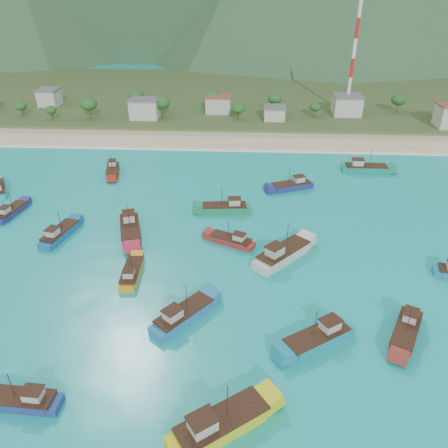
# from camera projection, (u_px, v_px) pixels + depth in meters

# --- Properties ---
(ground) EXTENTS (600.00, 600.00, 0.00)m
(ground) POSITION_uv_depth(u_px,v_px,m) (171.00, 290.00, 73.49)
(ground) COLOR #0C8E7C
(ground) RESTS_ON ground
(beach) EXTENTS (400.00, 18.00, 1.20)m
(beach) POSITION_uv_depth(u_px,v_px,m) (210.00, 140.00, 142.22)
(beach) COLOR beige
(beach) RESTS_ON ground
(land) EXTENTS (400.00, 110.00, 2.40)m
(land) POSITION_uv_depth(u_px,v_px,m) (222.00, 96.00, 195.30)
(land) COLOR #385123
(land) RESTS_ON ground
(surf_line) EXTENTS (400.00, 2.50, 0.08)m
(surf_line) POSITION_uv_depth(u_px,v_px,m) (208.00, 150.00, 133.96)
(surf_line) COLOR white
(surf_line) RESTS_ON ground
(village) EXTENTS (212.42, 29.02, 7.16)m
(village) POSITION_uv_depth(u_px,v_px,m) (258.00, 108.00, 158.88)
(village) COLOR beige
(village) RESTS_ON ground
(vegetation) EXTENTS (274.13, 25.23, 8.14)m
(vegetation) POSITION_uv_depth(u_px,v_px,m) (207.00, 105.00, 161.20)
(vegetation) COLOR #235623
(vegetation) RESTS_ON ground
(radio_tower) EXTENTS (1.20, 1.20, 39.27)m
(radio_tower) POSITION_uv_depth(u_px,v_px,m) (353.00, 58.00, 154.62)
(radio_tower) COLOR red
(radio_tower) RESTS_ON ground
(boat_1) EXTENTS (12.10, 3.64, 7.14)m
(boat_1) POSITION_uv_depth(u_px,v_px,m) (365.00, 169.00, 118.12)
(boat_1) COLOR #137D65
(boat_1) RESTS_ON ground
(boat_4) EXTENTS (11.22, 4.23, 6.48)m
(boat_4) POSITION_uv_depth(u_px,v_px,m) (225.00, 208.00, 98.00)
(boat_4) COLOR #187C49
(boat_4) RESTS_ON ground
(boat_7) EXTENTS (9.50, 6.39, 5.45)m
(boat_7) POSITION_uv_depth(u_px,v_px,m) (231.00, 241.00, 86.18)
(boat_7) COLOR maroon
(boat_7) RESTS_ON ground
(boat_8) EXTENTS (12.34, 10.26, 7.39)m
(boat_8) POSITION_uv_depth(u_px,v_px,m) (220.00, 425.00, 50.22)
(boat_8) COLOR yellow
(boat_8) RESTS_ON ground
(boat_9) EXTENTS (5.27, 10.82, 6.15)m
(boat_9) POSITION_uv_depth(u_px,v_px,m) (60.00, 234.00, 88.25)
(boat_9) COLOR #165894
(boat_9) RESTS_ON ground
(boat_10) EXTENTS (11.01, 6.95, 6.27)m
(boat_10) POSITION_uv_depth(u_px,v_px,m) (291.00, 186.00, 108.68)
(boat_10) COLOR navy
(boat_10) RESTS_ON ground
(boat_11) EXTENTS (4.16, 9.67, 5.53)m
(boat_11) POSITION_uv_depth(u_px,v_px,m) (11.00, 212.00, 96.77)
(boat_11) COLOR navy
(boat_11) RESTS_ON ground
(boat_12) EXTENTS (9.45, 10.65, 6.52)m
(boat_12) POSITION_uv_depth(u_px,v_px,m) (183.00, 316.00, 66.75)
(boat_12) COLOR #226AA8
(boat_12) RESTS_ON ground
(boat_13) EXTENTS (7.35, 10.47, 6.04)m
(boat_13) POSITION_uv_depth(u_px,v_px,m) (406.00, 331.00, 63.94)
(boat_13) COLOR maroon
(boat_13) RESTS_ON ground
(boat_14) EXTENTS (11.22, 9.01, 6.66)m
(boat_14) POSITION_uv_depth(u_px,v_px,m) (318.00, 339.00, 62.48)
(boat_14) COLOR teal
(boat_14) RESTS_ON ground
(boat_17) EXTENTS (3.22, 9.48, 5.53)m
(boat_17) POSITION_uv_depth(u_px,v_px,m) (132.00, 274.00, 76.59)
(boat_17) COLOR orange
(boat_17) RESTS_ON ground
(boat_18) EXTENTS (7.07, 12.97, 7.35)m
(boat_18) POSITION_uv_depth(u_px,v_px,m) (130.00, 230.00, 89.29)
(boat_18) COLOR #BA2640
(boat_18) RESTS_ON ground
(boat_20) EXTENTS (5.20, 10.53, 5.98)m
(boat_20) POSITION_uv_depth(u_px,v_px,m) (113.00, 171.00, 117.45)
(boat_20) COLOR #B21B13
(boat_20) RESTS_ON ground
(boat_22) EXTENTS (9.68, 3.31, 5.64)m
(boat_22) POSITION_uv_depth(u_px,v_px,m) (22.00, 401.00, 53.47)
(boat_22) COLOR navy
(boat_22) RESTS_ON ground
(boat_25) EXTENTS (11.54, 12.09, 7.63)m
(boat_25) POSITION_uv_depth(u_px,v_px,m) (283.00, 255.00, 81.22)
(boat_25) COLOR beige
(boat_25) RESTS_ON ground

